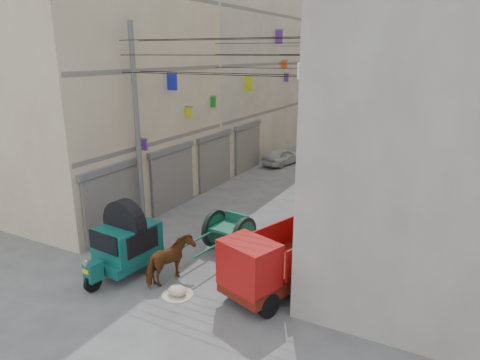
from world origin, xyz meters
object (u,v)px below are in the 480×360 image
Objects in this scene: second_cart at (328,178)px; feed_sack at (177,291)px; tonga_cart at (229,232)px; mini_truck at (269,267)px; auto_rickshaw at (126,241)px; distant_car_white at (282,156)px; distant_car_green at (390,114)px; horse at (170,261)px; distant_car_grey at (404,127)px.

feed_sack is (-0.91, -12.04, -0.47)m from second_cart.
tonga_cart is 0.83× the size of mini_truck.
distant_car_white is at bearing 99.25° from auto_rickshaw.
distant_car_green is at bearing 97.40° from tonga_cart.
second_cart is 5.60m from distant_car_white.
feed_sack is 1.02m from horse.
distant_car_grey is (2.65, 30.60, -0.17)m from horse.
tonga_cart reaches higher than distant_car_white.
tonga_cart is 1.02× the size of distant_car_white.
tonga_cart is at bearing 98.27° from distant_car_green.
mini_truck reaches higher than auto_rickshaw.
mini_truck is at bearing -105.71° from distant_car_grey.
auto_rickshaw is at bearing -118.12° from tonga_cart.
distant_car_white is at bearing 128.17° from second_cart.
distant_car_green is (-0.28, 35.23, -0.07)m from tonga_cart.
mini_truck is at bearing 26.66° from feed_sack.
horse reaches higher than distant_car_white.
auto_rickshaw is at bearing 15.52° from horse.
mini_truck is 3.13m from horse.
mini_truck is at bearing 123.89° from distant_car_white.
distant_car_white is (-5.65, 14.59, -0.42)m from mini_truck.
mini_truck is (2.53, -2.13, 0.23)m from tonga_cart.
distant_car_green reaches higher than second_cart.
distant_car_grey is (2.13, 27.81, -0.19)m from tonga_cart.
second_cart is 0.46× the size of distant_car_grey.
distant_car_white and distant_car_grey have the same top height.
second_cart is at bearing -89.24° from horse.
second_cart is (-1.49, 10.84, -0.33)m from mini_truck.
mini_truck is 1.19× the size of distant_car_grey.
auto_rickshaw reaches higher than feed_sack.
distant_car_green reaches higher than distant_car_grey.
feed_sack is 0.35× the size of horse.
second_cart is at bearing 100.66° from distant_car_green.
tonga_cart is at bearing -92.10° from horse.
tonga_cart is 35.23m from distant_car_green.
distant_car_white is at bearing 101.64° from feed_sack.
distant_car_white is at bearing 129.84° from mini_truck.
tonga_cart is (2.09, 2.98, -0.39)m from auto_rickshaw.
tonga_cart reaches higher than distant_car_green.
distant_car_green is (-2.41, 7.42, 0.12)m from distant_car_grey.
distant_car_white is (-2.60, 15.24, -0.17)m from horse.
distant_car_green is (2.84, 22.78, 0.12)m from distant_car_white.
distant_car_grey is at bearing 115.80° from distant_car_green.
distant_car_white is at bearing -125.36° from distant_car_grey.
feed_sack is 31.22m from distant_car_grey.
distant_car_white is 22.95m from distant_car_green.
horse is at bearing -149.25° from mini_truck.
horse is (-0.52, -2.79, -0.02)m from tonga_cart.
auto_rickshaw is at bearing 95.10° from distant_car_green.
distant_car_grey is at bearing 87.63° from auto_rickshaw.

